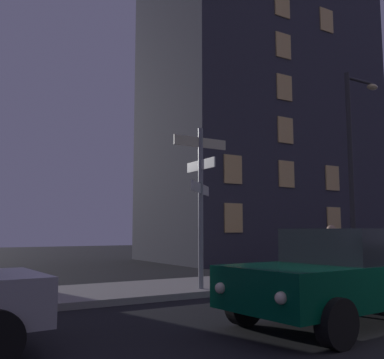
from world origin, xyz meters
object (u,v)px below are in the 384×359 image
(street_lamp, at_px, (354,154))
(signpost, at_px, (201,192))
(car_far_trailing, at_px, (344,275))
(cyclist, at_px, (331,262))

(street_lamp, bearing_deg, signpost, -176.56)
(car_far_trailing, relative_size, cyclist, 2.30)
(street_lamp, height_order, car_far_trailing, street_lamp)
(street_lamp, xyz_separation_m, car_far_trailing, (-5.81, -4.31, -3.13))
(street_lamp, bearing_deg, cyclist, -150.76)
(street_lamp, distance_m, cyclist, 5.00)
(cyclist, bearing_deg, street_lamp, 29.24)
(cyclist, bearing_deg, car_far_trailing, -135.22)
(street_lamp, xyz_separation_m, cyclist, (-3.38, -1.89, -3.15))
(street_lamp, relative_size, car_far_trailing, 1.53)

